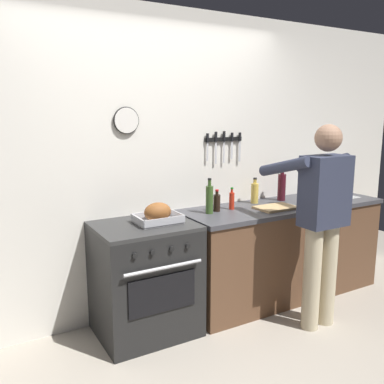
{
  "coord_description": "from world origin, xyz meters",
  "views": [
    {
      "loc": [
        -1.45,
        -1.89,
        1.76
      ],
      "look_at": [
        0.13,
        0.85,
        1.14
      ],
      "focal_mm": 39.07,
      "sensor_mm": 36.0,
      "label": 1
    }
  ],
  "objects_px": {
    "cutting_board": "(276,208)",
    "bottle_cooking_oil": "(255,193)",
    "roasting_pan": "(158,214)",
    "bottle_olive_oil": "(209,199)",
    "bottle_soy_sauce": "(217,202)",
    "stove": "(145,279)",
    "person_cook": "(322,214)",
    "bottle_wine_red": "(282,186)",
    "bottle_hot_sauce": "(232,200)"
  },
  "relations": [
    {
      "from": "bottle_hot_sauce",
      "to": "bottle_wine_red",
      "type": "bearing_deg",
      "value": 6.17
    },
    {
      "from": "roasting_pan",
      "to": "stove",
      "type": "bearing_deg",
      "value": 171.76
    },
    {
      "from": "cutting_board",
      "to": "bottle_wine_red",
      "type": "distance_m",
      "value": 0.4
    },
    {
      "from": "stove",
      "to": "bottle_soy_sauce",
      "type": "bearing_deg",
      "value": 5.89
    },
    {
      "from": "roasting_pan",
      "to": "bottle_cooking_oil",
      "type": "bearing_deg",
      "value": 9.68
    },
    {
      "from": "person_cook",
      "to": "bottle_hot_sauce",
      "type": "bearing_deg",
      "value": 29.87
    },
    {
      "from": "bottle_cooking_oil",
      "to": "bottle_hot_sauce",
      "type": "bearing_deg",
      "value": -163.31
    },
    {
      "from": "bottle_wine_red",
      "to": "stove",
      "type": "bearing_deg",
      "value": -174.71
    },
    {
      "from": "roasting_pan",
      "to": "cutting_board",
      "type": "xyz_separation_m",
      "value": [
        1.12,
        -0.09,
        -0.06
      ]
    },
    {
      "from": "stove",
      "to": "bottle_hot_sauce",
      "type": "distance_m",
      "value": 1.03
    },
    {
      "from": "cutting_board",
      "to": "bottle_olive_oil",
      "type": "bearing_deg",
      "value": 166.29
    },
    {
      "from": "bottle_wine_red",
      "to": "person_cook",
      "type": "bearing_deg",
      "value": -107.71
    },
    {
      "from": "person_cook",
      "to": "bottle_cooking_oil",
      "type": "distance_m",
      "value": 0.77
    },
    {
      "from": "roasting_pan",
      "to": "bottle_wine_red",
      "type": "relative_size",
      "value": 1.07
    },
    {
      "from": "cutting_board",
      "to": "bottle_soy_sauce",
      "type": "bearing_deg",
      "value": 160.51
    },
    {
      "from": "roasting_pan",
      "to": "cutting_board",
      "type": "bearing_deg",
      "value": -4.66
    },
    {
      "from": "person_cook",
      "to": "bottle_hot_sauce",
      "type": "xyz_separation_m",
      "value": [
        -0.41,
        0.67,
        0.03
      ]
    },
    {
      "from": "bottle_soy_sauce",
      "to": "roasting_pan",
      "type": "bearing_deg",
      "value": -171.57
    },
    {
      "from": "bottle_cooking_oil",
      "to": "cutting_board",
      "type": "bearing_deg",
      "value": -85.27
    },
    {
      "from": "person_cook",
      "to": "bottle_olive_oil",
      "type": "bearing_deg",
      "value": 44.51
    },
    {
      "from": "cutting_board",
      "to": "bottle_hot_sauce",
      "type": "height_order",
      "value": "bottle_hot_sauce"
    },
    {
      "from": "bottle_hot_sauce",
      "to": "bottle_soy_sauce",
      "type": "relative_size",
      "value": 1.03
    },
    {
      "from": "bottle_wine_red",
      "to": "cutting_board",
      "type": "bearing_deg",
      "value": -138.72
    },
    {
      "from": "stove",
      "to": "bottle_olive_oil",
      "type": "distance_m",
      "value": 0.85
    },
    {
      "from": "roasting_pan",
      "to": "bottle_olive_oil",
      "type": "height_order",
      "value": "bottle_olive_oil"
    },
    {
      "from": "roasting_pan",
      "to": "bottle_olive_oil",
      "type": "distance_m",
      "value": 0.52
    },
    {
      "from": "stove",
      "to": "bottle_olive_oil",
      "type": "relative_size",
      "value": 2.97
    },
    {
      "from": "stove",
      "to": "bottle_hot_sauce",
      "type": "relative_size",
      "value": 4.57
    },
    {
      "from": "stove",
      "to": "roasting_pan",
      "type": "xyz_separation_m",
      "value": [
        0.11,
        -0.02,
        0.52
      ]
    },
    {
      "from": "bottle_hot_sauce",
      "to": "cutting_board",
      "type": "bearing_deg",
      "value": -26.53
    },
    {
      "from": "bottle_hot_sauce",
      "to": "bottle_soy_sauce",
      "type": "xyz_separation_m",
      "value": [
        -0.16,
        0.0,
        -0.0
      ]
    },
    {
      "from": "stove",
      "to": "bottle_olive_oil",
      "type": "height_order",
      "value": "bottle_olive_oil"
    },
    {
      "from": "bottle_hot_sauce",
      "to": "bottle_olive_oil",
      "type": "relative_size",
      "value": 0.65
    },
    {
      "from": "bottle_soy_sauce",
      "to": "bottle_cooking_oil",
      "type": "relative_size",
      "value": 0.79
    },
    {
      "from": "stove",
      "to": "bottle_olive_oil",
      "type": "bearing_deg",
      "value": 3.8
    },
    {
      "from": "person_cook",
      "to": "bottle_olive_oil",
      "type": "xyz_separation_m",
      "value": [
        -0.66,
        0.64,
        0.08
      ]
    },
    {
      "from": "cutting_board",
      "to": "bottle_cooking_oil",
      "type": "bearing_deg",
      "value": 94.73
    },
    {
      "from": "person_cook",
      "to": "roasting_pan",
      "type": "bearing_deg",
      "value": 62.22
    },
    {
      "from": "person_cook",
      "to": "bottle_wine_red",
      "type": "height_order",
      "value": "person_cook"
    },
    {
      "from": "person_cook",
      "to": "roasting_pan",
      "type": "distance_m",
      "value": 1.31
    },
    {
      "from": "bottle_hot_sauce",
      "to": "bottle_soy_sauce",
      "type": "bearing_deg",
      "value": 178.83
    },
    {
      "from": "cutting_board",
      "to": "bottle_olive_oil",
      "type": "xyz_separation_m",
      "value": [
        -0.61,
        0.15,
        0.12
      ]
    },
    {
      "from": "cutting_board",
      "to": "bottle_cooking_oil",
      "type": "relative_size",
      "value": 1.48
    },
    {
      "from": "stove",
      "to": "person_cook",
      "type": "distance_m",
      "value": 1.5
    },
    {
      "from": "bottle_soy_sauce",
      "to": "stove",
      "type": "bearing_deg",
      "value": -174.11
    },
    {
      "from": "bottle_wine_red",
      "to": "bottle_soy_sauce",
      "type": "bearing_deg",
      "value": -175.26
    },
    {
      "from": "bottle_olive_oil",
      "to": "stove",
      "type": "bearing_deg",
      "value": -176.2
    },
    {
      "from": "bottle_soy_sauce",
      "to": "bottle_hot_sauce",
      "type": "bearing_deg",
      "value": -1.17
    },
    {
      "from": "cutting_board",
      "to": "bottle_cooking_oil",
      "type": "height_order",
      "value": "bottle_cooking_oil"
    },
    {
      "from": "bottle_hot_sauce",
      "to": "person_cook",
      "type": "bearing_deg",
      "value": -58.68
    }
  ]
}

